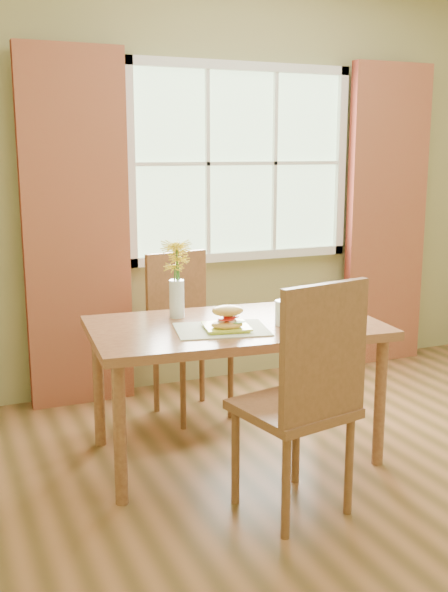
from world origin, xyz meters
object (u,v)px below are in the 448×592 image
object	(u,v)px
dining_table	(235,337)
croissant_sandwich	(228,317)
water_glass	(283,313)
chair_far	(185,326)
chair_near	(307,391)
flower_vase	(177,269)

from	to	relation	value
dining_table	croissant_sandwich	bearing A→B (deg)	-120.63
dining_table	water_glass	distance (m)	0.28
dining_table	chair_far	distance (m)	0.71
croissant_sandwich	chair_near	bearing A→B (deg)	-64.97
chair_far	dining_table	bearing A→B (deg)	-98.77
croissant_sandwich	water_glass	distance (m)	0.32
chair_near	chair_far	xyz separation A→B (m)	(-0.03, 1.41, -0.05)
dining_table	flower_vase	world-z (taller)	flower_vase
croissant_sandwich	flower_vase	distance (m)	0.45
dining_table	water_glass	world-z (taller)	water_glass
dining_table	flower_vase	bearing A→B (deg)	138.13
chair_near	flower_vase	bearing A→B (deg)	93.20
dining_table	chair_far	world-z (taller)	chair_far
chair_far	water_glass	world-z (taller)	chair_far
croissant_sandwich	flower_vase	xyz separation A→B (m)	(-0.12, 0.39, 0.18)
chair_near	water_glass	distance (m)	0.64
chair_far	croissant_sandwich	size ratio (longest dim) A/B	5.50
chair_far	croissant_sandwich	world-z (taller)	chair_far
chair_near	croissant_sandwich	bearing A→B (deg)	91.21
dining_table	chair_far	xyz separation A→B (m)	(-0.01, 0.70, -0.11)
chair_near	flower_vase	world-z (taller)	flower_vase
flower_vase	dining_table	bearing A→B (deg)	-47.15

